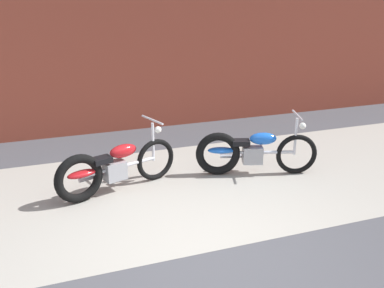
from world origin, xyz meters
name	(u,v)px	position (x,y,z in m)	size (l,w,h in m)	color
ground_plane	(206,253)	(0.00, 0.00, 0.00)	(80.00, 80.00, 0.00)	#47474C
sidewalk_slab	(164,191)	(0.00, 1.75, 0.00)	(36.00, 3.50, 0.01)	#9E998E
brick_building_wall	(115,19)	(0.00, 5.20, 2.33)	(36.00, 0.50, 4.66)	brown
motorcycle_red	(110,168)	(-0.77, 1.97, 0.40)	(1.94, 0.85, 1.03)	black
motorcycle_blue	(248,152)	(1.48, 1.92, 0.40)	(1.94, 0.83, 1.03)	black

